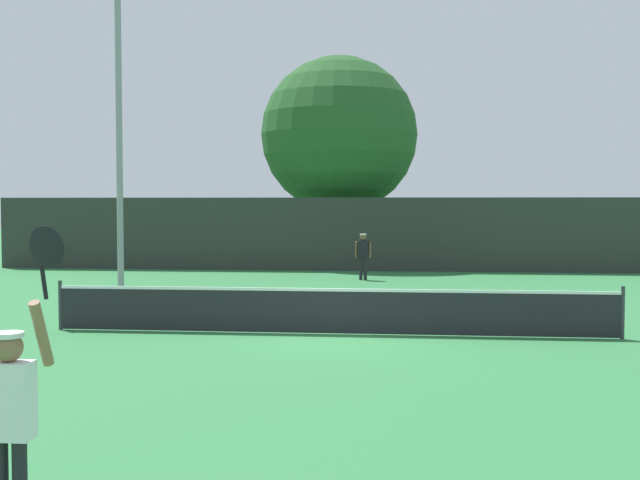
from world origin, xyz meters
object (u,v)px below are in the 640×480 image
player_receiving (363,252)px  light_pole (119,123)px  parked_car_near (212,241)px  large_tree (339,135)px  parked_car_far (579,242)px  tennis_ball (393,310)px  player_serving (11,403)px  parked_car_mid (307,242)px

player_receiving → light_pole: 9.94m
parked_car_near → large_tree: bearing=-38.2°
parked_car_near → parked_car_far: size_ratio=0.98×
player_receiving → light_pole: light_pole is taller
player_receiving → tennis_ball: size_ratio=24.12×
player_serving → large_tree: 29.65m
tennis_ball → parked_car_near: size_ratio=0.02×
light_pole → parked_car_mid: (3.28, 17.52, -4.23)m
player_receiving → light_pole: size_ratio=0.19×
player_receiving → parked_car_mid: 11.78m
parked_car_near → player_receiving: bearing=-59.0°
parked_car_near → parked_car_mid: 4.99m
large_tree → parked_car_near: size_ratio=2.13×
large_tree → parked_car_far: 13.76m
parked_car_far → large_tree: bearing=-147.9°
light_pole → large_tree: size_ratio=0.96×
player_serving → parked_car_far: bearing=71.0°
parked_car_near → parked_car_far: 18.52m
player_serving → light_pole: size_ratio=0.29×
player_receiving → tennis_ball: bearing=98.0°
player_receiving → large_tree: bearing=-78.7°
light_pole → tennis_ball: bearing=-13.3°
light_pole → player_serving: bearing=-73.0°
parked_car_near → parked_car_mid: (4.96, -0.48, 0.00)m
tennis_ball → light_pole: 9.41m
light_pole → large_tree: bearing=68.7°
light_pole → parked_car_far: light_pole is taller
tennis_ball → parked_car_near: parked_car_near is taller
player_receiving → large_tree: (-1.42, 7.12, 4.74)m
player_receiving → parked_car_near: parked_car_near is taller
player_serving → parked_car_mid: 33.50m
light_pole → parked_car_far: 25.60m
player_serving → parked_car_far: size_ratio=0.58×
player_receiving → parked_car_far: 16.21m
tennis_ball → parked_car_near: (-9.46, 19.84, 0.74)m
light_pole → large_tree: (5.22, 13.35, 0.74)m
parked_car_mid → player_receiving: bearing=-79.8°
player_serving → tennis_ball: size_ratio=37.78×
player_serving → parked_car_far: player_serving is taller
tennis_ball → light_pole: light_pole is taller
player_serving → tennis_ball: 14.44m
parked_car_mid → parked_car_far: same height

